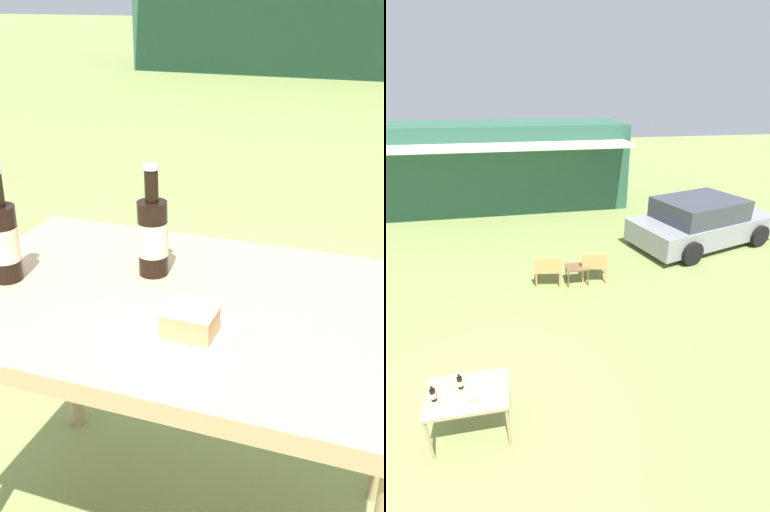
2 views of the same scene
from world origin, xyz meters
The scene contains 11 objects.
ground_plane centered at (0.00, 0.00, 0.00)m, with size 60.00×60.00×0.00m, color olive.
cabin_building centered at (0.40, 10.31, 1.51)m, with size 9.09×4.54×2.99m.
parked_car centered at (5.97, 5.14, 0.65)m, with size 4.46×2.93×1.34m.
wicker_chair_cushioned centered at (1.39, 3.60, 0.45)m, with size 0.65×0.58×0.75m.
wicker_chair_plain centered at (2.46, 3.58, 0.44)m, with size 0.67×0.59×0.75m.
garden_side_table centered at (2.04, 3.54, 0.36)m, with size 0.50×0.40×0.41m.
patio_table centered at (0.00, 0.00, 0.62)m, with size 1.00×0.67×0.69m.
cake_on_plate centered at (0.07, -0.15, 0.71)m, with size 0.22×0.22×0.07m.
cola_bottle_near centered at (-0.09, 0.09, 0.78)m, with size 0.07×0.07×0.25m.
cola_bottle_far centered at (-0.38, -0.05, 0.78)m, with size 0.07×0.07×0.25m.
fork centered at (0.00, -0.13, 0.69)m, with size 0.18×0.03×0.01m.
Camera 2 is at (0.74, -3.25, 4.00)m, focal length 24.00 mm.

